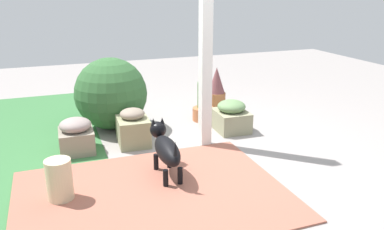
{
  "coord_description": "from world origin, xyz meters",
  "views": [
    {
      "loc": [
        -3.81,
        1.5,
        1.81
      ],
      "look_at": [
        0.11,
        0.05,
        0.43
      ],
      "focal_mm": 36.81,
      "sensor_mm": 36.0,
      "label": 1
    }
  ],
  "objects_px": {
    "porch_pillar": "(206,41)",
    "terracotta_pot_spiky": "(216,87)",
    "stone_planter_nearest": "(231,116)",
    "stone_planter_far": "(76,136)",
    "stone_planter_mid": "(133,128)",
    "terracotta_pot_tall": "(203,107)",
    "ceramic_urn": "(59,180)",
    "dog": "(166,148)",
    "round_shrub": "(111,94)"
  },
  "relations": [
    {
      "from": "stone_planter_nearest",
      "to": "stone_planter_far",
      "type": "height_order",
      "value": "stone_planter_nearest"
    },
    {
      "from": "round_shrub",
      "to": "ceramic_urn",
      "type": "distance_m",
      "value": 1.89
    },
    {
      "from": "stone_planter_mid",
      "to": "ceramic_urn",
      "type": "bearing_deg",
      "value": 140.67
    },
    {
      "from": "stone_planter_far",
      "to": "dog",
      "type": "xyz_separation_m",
      "value": [
        -0.92,
        -0.78,
        0.1
      ]
    },
    {
      "from": "porch_pillar",
      "to": "terracotta_pot_spiky",
      "type": "relative_size",
      "value": 4.06
    },
    {
      "from": "stone_planter_nearest",
      "to": "stone_planter_mid",
      "type": "height_order",
      "value": "stone_planter_mid"
    },
    {
      "from": "terracotta_pot_tall",
      "to": "dog",
      "type": "xyz_separation_m",
      "value": [
        -1.45,
        0.98,
        0.1
      ]
    },
    {
      "from": "porch_pillar",
      "to": "ceramic_urn",
      "type": "relative_size",
      "value": 6.34
    },
    {
      "from": "porch_pillar",
      "to": "terracotta_pot_tall",
      "type": "bearing_deg",
      "value": -20.78
    },
    {
      "from": "dog",
      "to": "ceramic_urn",
      "type": "distance_m",
      "value": 1.02
    },
    {
      "from": "round_shrub",
      "to": "dog",
      "type": "relative_size",
      "value": 1.26
    },
    {
      "from": "stone_planter_mid",
      "to": "stone_planter_nearest",
      "type": "bearing_deg",
      "value": -89.65
    },
    {
      "from": "porch_pillar",
      "to": "terracotta_pot_spiky",
      "type": "height_order",
      "value": "porch_pillar"
    },
    {
      "from": "porch_pillar",
      "to": "dog",
      "type": "xyz_separation_m",
      "value": [
        -0.61,
        0.66,
        -0.93
      ]
    },
    {
      "from": "stone_planter_far",
      "to": "stone_planter_mid",
      "type": "bearing_deg",
      "value": -88.12
    },
    {
      "from": "porch_pillar",
      "to": "stone_planter_far",
      "type": "xyz_separation_m",
      "value": [
        0.3,
        1.44,
        -1.03
      ]
    },
    {
      "from": "terracotta_pot_tall",
      "to": "stone_planter_mid",
      "type": "bearing_deg",
      "value": 114.9
    },
    {
      "from": "stone_planter_mid",
      "to": "stone_planter_far",
      "type": "xyz_separation_m",
      "value": [
        -0.02,
        0.65,
        -0.0
      ]
    },
    {
      "from": "stone_planter_far",
      "to": "stone_planter_nearest",
      "type": "bearing_deg",
      "value": -89.13
    },
    {
      "from": "stone_planter_far",
      "to": "ceramic_urn",
      "type": "bearing_deg",
      "value": 167.78
    },
    {
      "from": "terracotta_pot_spiky",
      "to": "ceramic_urn",
      "type": "height_order",
      "value": "terracotta_pot_spiky"
    },
    {
      "from": "stone_planter_far",
      "to": "dog",
      "type": "bearing_deg",
      "value": -139.6
    },
    {
      "from": "porch_pillar",
      "to": "stone_planter_mid",
      "type": "distance_m",
      "value": 1.34
    },
    {
      "from": "stone_planter_nearest",
      "to": "terracotta_pot_tall",
      "type": "relative_size",
      "value": 0.89
    },
    {
      "from": "dog",
      "to": "round_shrub",
      "type": "bearing_deg",
      "value": 9.51
    },
    {
      "from": "stone_planter_mid",
      "to": "dog",
      "type": "height_order",
      "value": "dog"
    },
    {
      "from": "stone_planter_nearest",
      "to": "dog",
      "type": "height_order",
      "value": "dog"
    },
    {
      "from": "porch_pillar",
      "to": "ceramic_urn",
      "type": "distance_m",
      "value": 2.1
    },
    {
      "from": "terracotta_pot_spiky",
      "to": "stone_planter_far",
      "type": "bearing_deg",
      "value": 117.51
    },
    {
      "from": "stone_planter_nearest",
      "to": "stone_planter_mid",
      "type": "distance_m",
      "value": 1.29
    },
    {
      "from": "terracotta_pot_spiky",
      "to": "terracotta_pot_tall",
      "type": "height_order",
      "value": "terracotta_pot_spiky"
    },
    {
      "from": "stone_planter_far",
      "to": "ceramic_urn",
      "type": "xyz_separation_m",
      "value": [
        -1.05,
        0.23,
        -0.0
      ]
    },
    {
      "from": "stone_planter_far",
      "to": "terracotta_pot_tall",
      "type": "height_order",
      "value": "terracotta_pot_tall"
    },
    {
      "from": "ceramic_urn",
      "to": "stone_planter_mid",
      "type": "bearing_deg",
      "value": -39.33
    },
    {
      "from": "stone_planter_mid",
      "to": "round_shrub",
      "type": "xyz_separation_m",
      "value": [
        0.65,
        0.14,
        0.27
      ]
    },
    {
      "from": "porch_pillar",
      "to": "dog",
      "type": "relative_size",
      "value": 3.29
    },
    {
      "from": "terracotta_pot_tall",
      "to": "ceramic_urn",
      "type": "distance_m",
      "value": 2.55
    },
    {
      "from": "terracotta_pot_spiky",
      "to": "terracotta_pot_tall",
      "type": "relative_size",
      "value": 1.11
    },
    {
      "from": "stone_planter_mid",
      "to": "round_shrub",
      "type": "bearing_deg",
      "value": 12.04
    },
    {
      "from": "terracotta_pot_tall",
      "to": "round_shrub",
      "type": "bearing_deg",
      "value": 83.98
    },
    {
      "from": "porch_pillar",
      "to": "dog",
      "type": "height_order",
      "value": "porch_pillar"
    },
    {
      "from": "dog",
      "to": "stone_planter_mid",
      "type": "bearing_deg",
      "value": 7.75
    },
    {
      "from": "stone_planter_far",
      "to": "ceramic_urn",
      "type": "height_order",
      "value": "stone_planter_far"
    },
    {
      "from": "stone_planter_nearest",
      "to": "terracotta_pot_tall",
      "type": "height_order",
      "value": "terracotta_pot_tall"
    },
    {
      "from": "terracotta_pot_tall",
      "to": "porch_pillar",
      "type": "bearing_deg",
      "value": 159.22
    },
    {
      "from": "stone_planter_mid",
      "to": "round_shrub",
      "type": "height_order",
      "value": "round_shrub"
    },
    {
      "from": "terracotta_pot_tall",
      "to": "terracotta_pot_spiky",
      "type": "bearing_deg",
      "value": -37.06
    },
    {
      "from": "porch_pillar",
      "to": "stone_planter_nearest",
      "type": "xyz_separation_m",
      "value": [
        0.33,
        -0.51,
        -1.04
      ]
    },
    {
      "from": "ceramic_urn",
      "to": "stone_planter_nearest",
      "type": "bearing_deg",
      "value": -63.53
    },
    {
      "from": "porch_pillar",
      "to": "stone_planter_mid",
      "type": "bearing_deg",
      "value": 67.52
    }
  ]
}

